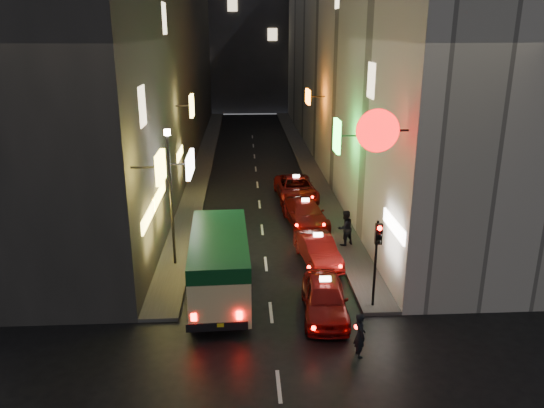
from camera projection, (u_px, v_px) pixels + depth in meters
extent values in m
cube|color=#373432|center=(152.00, 50.00, 41.49)|extent=(6.00, 52.00, 18.00)
cube|color=yellow|center=(161.00, 167.00, 18.99)|extent=(0.18, 1.42, 1.07)
cube|color=white|center=(190.00, 164.00, 24.64)|extent=(0.18, 2.41, 0.99)
cube|color=#FFDC59|center=(192.00, 106.00, 32.00)|extent=(0.18, 1.24, 1.33)
cube|color=#FFDC59|center=(148.00, 217.00, 22.05)|extent=(0.10, 3.01, 0.55)
cube|color=yellow|center=(159.00, 195.00, 25.01)|extent=(0.10, 3.46, 0.55)
cube|color=#FFDC59|center=(180.00, 154.00, 33.43)|extent=(0.10, 2.91, 0.55)
cube|color=#FFE5B2|center=(142.00, 106.00, 21.23)|extent=(0.06, 1.30, 1.60)
cube|color=#FFE5B2|center=(164.00, 18.00, 27.74)|extent=(0.06, 1.30, 1.60)
cube|color=beige|center=(354.00, 49.00, 42.33)|extent=(6.00, 52.00, 18.00)
cylinder|color=#F20A0A|center=(378.00, 131.00, 19.02)|extent=(1.56, 0.18, 1.56)
cube|color=#32FF3A|center=(337.00, 136.00, 27.83)|extent=(0.18, 1.36, 1.73)
cube|color=#F0600C|center=(308.00, 97.00, 38.13)|extent=(0.18, 1.78, 1.02)
cube|color=white|center=(394.00, 226.00, 21.03)|extent=(0.10, 2.92, 0.55)
cube|color=#FFE5B2|center=(371.00, 81.00, 24.39)|extent=(0.06, 1.30, 1.60)
cube|color=#36363B|center=(248.00, 27.00, 71.67)|extent=(30.00, 10.00, 22.00)
cube|color=#4B4946|center=(204.00, 160.00, 44.46)|extent=(1.50, 52.00, 0.15)
cube|color=#4B4946|center=(305.00, 159.00, 44.90)|extent=(1.50, 52.00, 0.15)
cube|color=#F4DF98|center=(220.00, 263.00, 21.13)|extent=(2.43, 6.37, 2.31)
cube|color=#0D431E|center=(219.00, 242.00, 20.85)|extent=(2.45, 6.39, 0.58)
cube|color=black|center=(220.00, 255.00, 21.36)|extent=(2.37, 3.85, 0.52)
cube|color=black|center=(217.00, 326.00, 18.50)|extent=(2.16, 0.26, 0.31)
cube|color=#FF0A05|center=(194.00, 317.00, 18.26)|extent=(0.19, 0.06, 0.29)
cube|color=#FF0A05|center=(239.00, 316.00, 18.34)|extent=(0.19, 0.06, 0.29)
cylinder|color=black|center=(200.00, 269.00, 23.35)|extent=(0.23, 0.80, 0.80)
cylinder|color=black|center=(245.00, 313.00, 19.63)|extent=(0.23, 0.80, 0.80)
imported|color=maroon|center=(325.00, 295.00, 20.09)|extent=(2.46, 5.31, 1.65)
cube|color=white|center=(325.00, 273.00, 19.81)|extent=(0.43, 0.21, 0.16)
sphere|color=#FF0A05|center=(314.00, 328.00, 17.81)|extent=(0.16, 0.16, 0.16)
sphere|color=#FF0A05|center=(357.00, 327.00, 17.89)|extent=(0.16, 0.16, 0.16)
imported|color=maroon|center=(318.00, 247.00, 24.69)|extent=(2.69, 5.06, 1.53)
cube|color=white|center=(318.00, 230.00, 24.42)|extent=(0.44, 0.24, 0.16)
sphere|color=#FF0A05|center=(309.00, 267.00, 22.57)|extent=(0.16, 0.16, 0.16)
sphere|color=#FF0A05|center=(341.00, 266.00, 22.64)|extent=(0.16, 0.16, 0.16)
imported|color=maroon|center=(305.00, 211.00, 29.57)|extent=(2.77, 5.28, 1.60)
cube|color=white|center=(305.00, 196.00, 29.30)|extent=(0.44, 0.24, 0.16)
sphere|color=#FF0A05|center=(297.00, 225.00, 27.36)|extent=(0.16, 0.16, 0.16)
sphere|color=#FF0A05|center=(324.00, 225.00, 27.43)|extent=(0.16, 0.16, 0.16)
imported|color=maroon|center=(296.00, 187.00, 34.11)|extent=(2.48, 5.43, 1.69)
cube|color=white|center=(296.00, 172.00, 33.82)|extent=(0.43, 0.20, 0.16)
sphere|color=#FF0A05|center=(288.00, 197.00, 31.77)|extent=(0.16, 0.16, 0.16)
sphere|color=#FF0A05|center=(312.00, 197.00, 31.85)|extent=(0.16, 0.16, 0.16)
imported|color=black|center=(360.00, 332.00, 17.50)|extent=(0.47, 0.64, 1.78)
imported|color=black|center=(345.00, 226.00, 26.31)|extent=(0.90, 0.80, 2.04)
cylinder|color=black|center=(375.00, 264.00, 20.21)|extent=(0.10, 0.10, 3.50)
cube|color=black|center=(379.00, 234.00, 19.64)|extent=(0.26, 0.18, 0.80)
sphere|color=#FF0A05|center=(380.00, 228.00, 19.45)|extent=(0.18, 0.18, 0.18)
sphere|color=black|center=(379.00, 235.00, 19.53)|extent=(0.17, 0.17, 0.17)
sphere|color=black|center=(379.00, 242.00, 19.62)|extent=(0.17, 0.17, 0.17)
cylinder|color=black|center=(171.00, 201.00, 23.57)|extent=(0.12, 0.12, 6.00)
cylinder|color=#FFE5BF|center=(167.00, 132.00, 22.61)|extent=(0.28, 0.28, 0.25)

